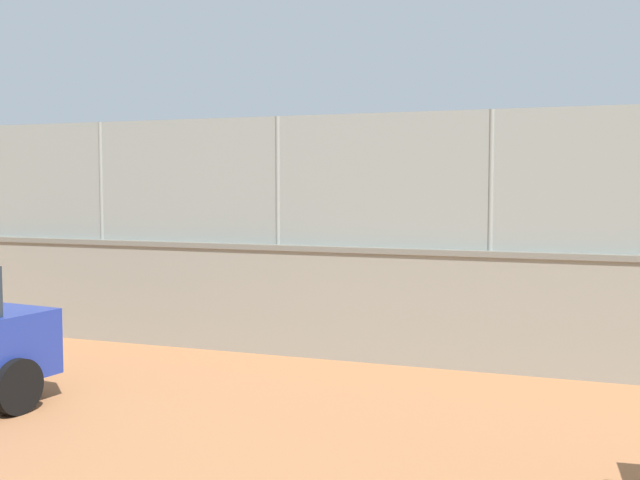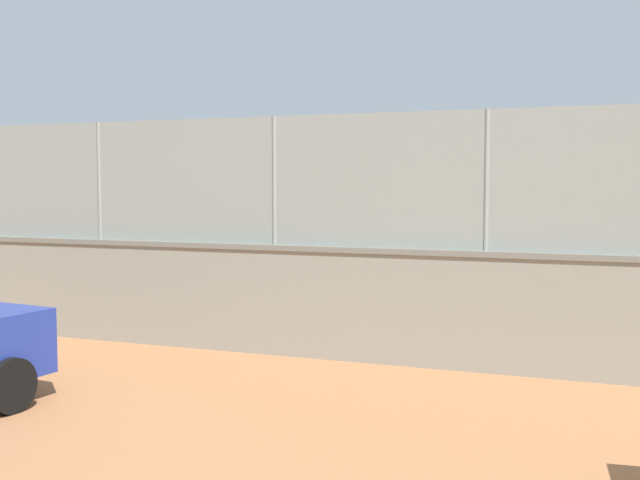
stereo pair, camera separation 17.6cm
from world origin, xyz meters
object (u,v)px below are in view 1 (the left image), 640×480
at_px(player_foreground_swinging, 551,238).
at_px(player_crossing_court, 84,258).
at_px(player_baseline_waiting, 503,261).
at_px(sports_ball, 65,269).

bearing_deg(player_foreground_swinging, player_crossing_court, 43.83).
height_order(player_crossing_court, player_baseline_waiting, player_crossing_court).
bearing_deg(player_foreground_swinging, sports_ball, 51.47).
xyz_separation_m(player_crossing_court, player_foreground_swinging, (-9.13, -8.77, 0.10)).
relative_size(player_baseline_waiting, sports_ball, 6.17).
distance_m(player_crossing_court, sports_ball, 1.84).
bearing_deg(player_baseline_waiting, sports_ball, 31.54).
height_order(player_crossing_court, sports_ball, player_crossing_court).
xyz_separation_m(player_foreground_swinging, player_baseline_waiting, (0.51, 5.63, -0.15)).
distance_m(player_crossing_court, player_baseline_waiting, 9.18).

